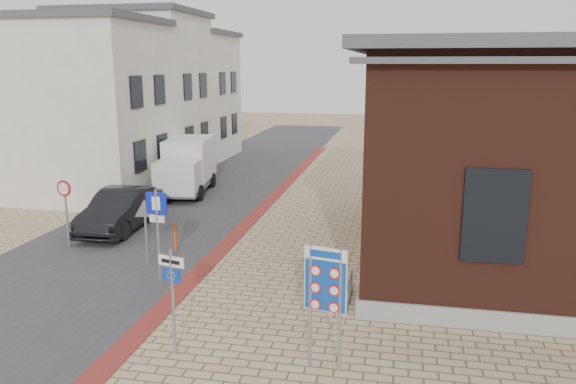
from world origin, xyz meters
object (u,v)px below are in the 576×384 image
Objects in this scene: box_truck at (187,166)px; border_sign at (325,283)px; sedan at (121,210)px; essen_sign at (172,286)px; bollard at (176,236)px; parking_sign at (157,220)px.

box_truck is 17.36m from border_sign.
box_truck is at bearing 85.75° from sedan.
essen_sign is 2.34× the size of bollard.
sedan is at bearing 137.66° from essen_sign.
border_sign is 3.30m from essen_sign.
border_sign reaches higher than box_truck.
essen_sign is at bearing -77.54° from box_truck.
box_truck is at bearing 109.82° from parking_sign.
border_sign is 8.93m from bollard.
bollard is at bearing 126.10° from essen_sign.
sedan is 4.65× the size of bollard.
parking_sign is at bearing -55.43° from sedan.
sedan is 0.90× the size of box_truck.
box_truck is at bearing 132.30° from border_sign.
bollard is (3.03, -1.98, -0.27)m from sedan.
border_sign is 2.61× the size of bollard.
box_truck is at bearing 124.11° from essen_sign.
parking_sign is at bearing -80.28° from box_truck.
essen_sign is (-3.29, 0.00, -0.33)m from border_sign.
parking_sign is 2.77× the size of bollard.
essen_sign is (5.55, -14.94, 0.21)m from box_truck.
box_truck reaches higher than sedan.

